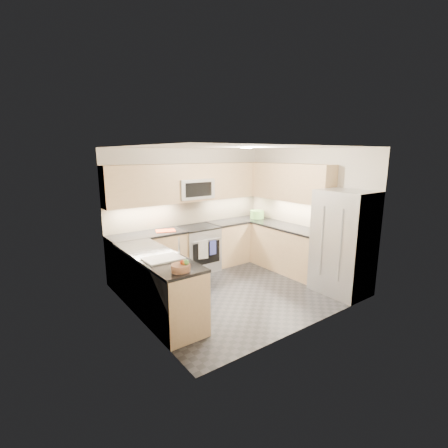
{
  "coord_description": "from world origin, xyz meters",
  "views": [
    {
      "loc": [
        -3.37,
        -4.28,
        2.4
      ],
      "look_at": [
        0.0,
        0.35,
        1.15
      ],
      "focal_mm": 26.0,
      "sensor_mm": 36.0,
      "label": 1
    }
  ],
  "objects_px": {
    "gas_range": "(198,249)",
    "cutting_board": "(166,231)",
    "microwave": "(194,189)",
    "fruit_basket": "(181,268)",
    "utensil_bowl": "(257,214)",
    "refrigerator": "(343,243)"
  },
  "relations": [
    {
      "from": "refrigerator",
      "to": "gas_range",
      "type": "bearing_deg",
      "value": 120.88
    },
    {
      "from": "refrigerator",
      "to": "utensil_bowl",
      "type": "bearing_deg",
      "value": 87.44
    },
    {
      "from": "utensil_bowl",
      "to": "cutting_board",
      "type": "bearing_deg",
      "value": 177.77
    },
    {
      "from": "cutting_board",
      "to": "fruit_basket",
      "type": "relative_size",
      "value": 1.49
    },
    {
      "from": "microwave",
      "to": "utensil_bowl",
      "type": "bearing_deg",
      "value": -7.56
    },
    {
      "from": "gas_range",
      "to": "fruit_basket",
      "type": "relative_size",
      "value": 3.71
    },
    {
      "from": "gas_range",
      "to": "cutting_board",
      "type": "bearing_deg",
      "value": 179.44
    },
    {
      "from": "gas_range",
      "to": "refrigerator",
      "type": "relative_size",
      "value": 0.51
    },
    {
      "from": "gas_range",
      "to": "cutting_board",
      "type": "height_order",
      "value": "cutting_board"
    },
    {
      "from": "gas_range",
      "to": "fruit_basket",
      "type": "distance_m",
      "value": 2.64
    },
    {
      "from": "refrigerator",
      "to": "microwave",
      "type": "bearing_deg",
      "value": 119.62
    },
    {
      "from": "gas_range",
      "to": "utensil_bowl",
      "type": "distance_m",
      "value": 1.66
    },
    {
      "from": "gas_range",
      "to": "cutting_board",
      "type": "distance_m",
      "value": 0.87
    },
    {
      "from": "fruit_basket",
      "to": "utensil_bowl",
      "type": "bearing_deg",
      "value": 33.12
    },
    {
      "from": "microwave",
      "to": "cutting_board",
      "type": "height_order",
      "value": "microwave"
    },
    {
      "from": "gas_range",
      "to": "cutting_board",
      "type": "xyz_separation_m",
      "value": [
        -0.71,
        0.01,
        0.49
      ]
    },
    {
      "from": "cutting_board",
      "to": "fruit_basket",
      "type": "height_order",
      "value": "fruit_basket"
    },
    {
      "from": "microwave",
      "to": "cutting_board",
      "type": "bearing_deg",
      "value": -170.61
    },
    {
      "from": "refrigerator",
      "to": "cutting_board",
      "type": "height_order",
      "value": "refrigerator"
    },
    {
      "from": "utensil_bowl",
      "to": "cutting_board",
      "type": "height_order",
      "value": "utensil_bowl"
    },
    {
      "from": "refrigerator",
      "to": "fruit_basket",
      "type": "distance_m",
      "value": 3.0
    },
    {
      "from": "gas_range",
      "to": "refrigerator",
      "type": "height_order",
      "value": "refrigerator"
    }
  ]
}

